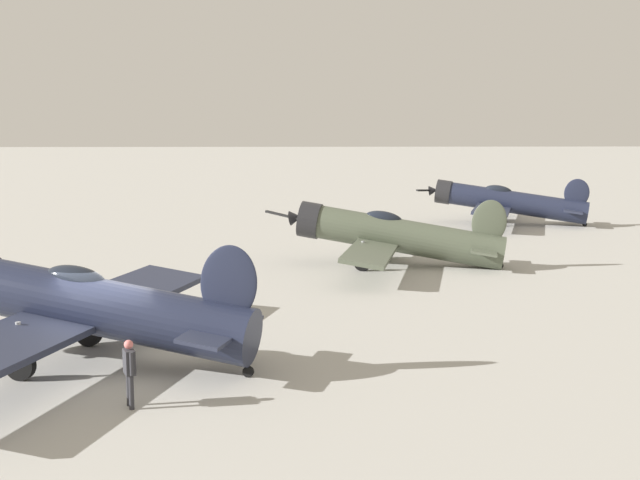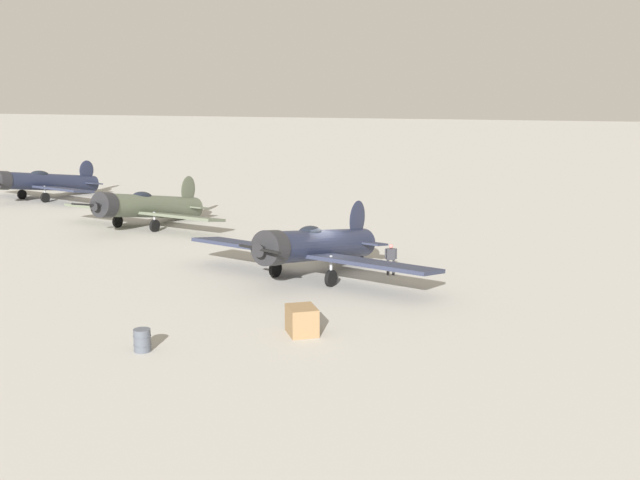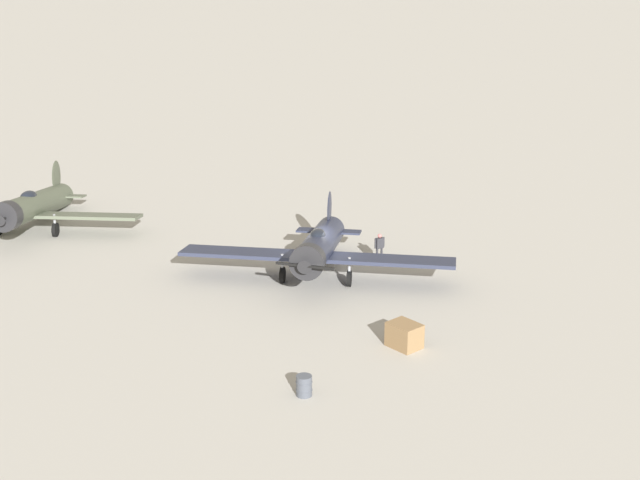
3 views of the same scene
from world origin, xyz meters
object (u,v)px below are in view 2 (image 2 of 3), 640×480
(airplane_mid_apron, at_px, (147,207))
(airplane_far_line, at_px, (44,182))
(ground_crew_mechanic, at_px, (391,256))
(equipment_crate, at_px, (302,320))
(airplane_foreground, at_px, (314,246))
(fuel_drum, at_px, (142,340))

(airplane_mid_apron, relative_size, airplane_far_line, 1.07)
(ground_crew_mechanic, distance_m, equipment_crate, 10.29)
(airplane_mid_apron, height_order, ground_crew_mechanic, airplane_mid_apron)
(airplane_far_line, bearing_deg, equipment_crate, 67.21)
(airplane_foreground, xyz_separation_m, airplane_mid_apron, (15.16, -9.82, -0.20))
(airplane_mid_apron, distance_m, airplane_far_line, 17.48)
(airplane_mid_apron, relative_size, equipment_crate, 7.63)
(ground_crew_mechanic, height_order, fuel_drum, ground_crew_mechanic)
(airplane_far_line, bearing_deg, ground_crew_mechanic, 80.25)
(airplane_mid_apron, distance_m, ground_crew_mechanic, 20.28)
(airplane_foreground, relative_size, fuel_drum, 16.74)
(fuel_drum, bearing_deg, equipment_crate, -142.02)
(airplane_foreground, relative_size, airplane_far_line, 1.14)
(airplane_far_line, height_order, equipment_crate, airplane_far_line)
(airplane_mid_apron, bearing_deg, ground_crew_mechanic, 78.73)
(fuel_drum, bearing_deg, airplane_mid_apron, -59.50)
(equipment_crate, relative_size, fuel_drum, 2.07)
(airplane_foreground, height_order, fuel_drum, airplane_foreground)
(ground_crew_mechanic, height_order, equipment_crate, ground_crew_mechanic)
(airplane_far_line, height_order, fuel_drum, airplane_far_line)
(airplane_mid_apron, height_order, airplane_far_line, airplane_mid_apron)
(airplane_foreground, xyz_separation_m, airplane_far_line, (30.23, -18.68, -0.14))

